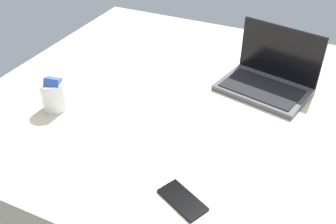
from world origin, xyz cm
name	(u,v)px	position (x,y,z in cm)	size (l,w,h in cm)	color
bed_mattress	(223,124)	(0.00, 0.00, 9.00)	(180.00, 140.00, 18.00)	beige
laptop	(268,78)	(11.38, 17.88, 22.41)	(37.36, 29.89, 23.00)	#4C4C51
snack_cup	(54,94)	(-55.33, -28.08, 24.03)	(9.00, 9.17, 13.98)	silver
cell_phone	(182,200)	(3.97, -49.36, 18.40)	(6.80, 14.00, 0.80)	black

